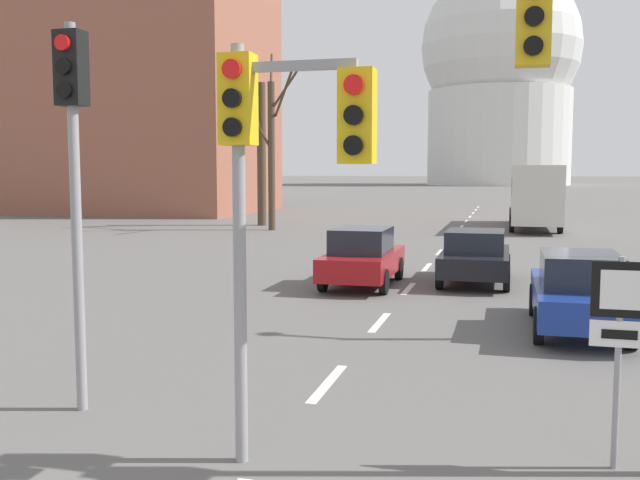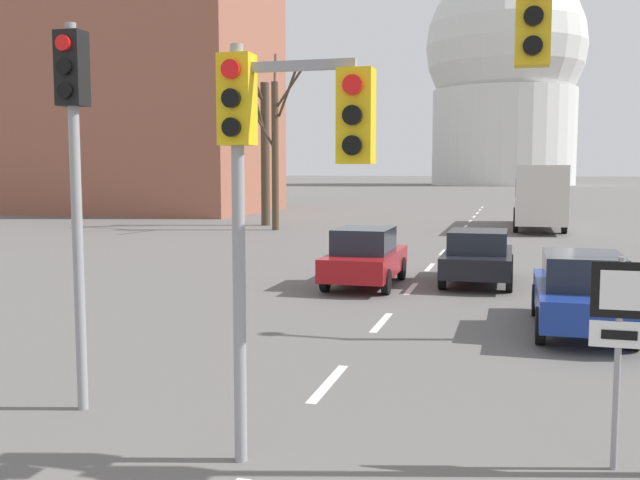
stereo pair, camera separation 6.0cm
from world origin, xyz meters
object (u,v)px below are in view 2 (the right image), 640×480
(traffic_signal_near_right, at_px, (626,72))
(traffic_signal_centre_tall, at_px, (278,151))
(sedan_near_left, at_px, (478,256))
(city_bus, at_px, (539,192))
(sedan_mid_centre, at_px, (581,291))
(traffic_signal_near_left, at_px, (74,144))
(route_sign_post, at_px, (619,327))
(sedan_near_right, at_px, (365,257))

(traffic_signal_near_right, xyz_separation_m, traffic_signal_centre_tall, (-3.48, -0.80, -0.79))
(sedan_near_left, bearing_deg, city_bus, 83.80)
(traffic_signal_near_right, distance_m, traffic_signal_centre_tall, 3.66)
(traffic_signal_near_right, xyz_separation_m, sedan_mid_centre, (0.27, 6.98, -3.41))
(traffic_signal_near_left, relative_size, sedan_near_left, 1.21)
(traffic_signal_near_left, bearing_deg, route_sign_post, -1.80)
(sedan_near_right, distance_m, city_bus, 22.84)
(traffic_signal_near_right, distance_m, sedan_near_left, 13.28)
(sedan_near_right, bearing_deg, sedan_mid_centre, -39.98)
(city_bus, bearing_deg, traffic_signal_near_left, -101.69)
(traffic_signal_centre_tall, distance_m, city_bus, 34.65)
(sedan_near_left, xyz_separation_m, sedan_mid_centre, (2.29, -5.69, 0.02))
(traffic_signal_centre_tall, xyz_separation_m, city_bus, (3.74, 34.42, -1.38))
(sedan_near_left, bearing_deg, sedan_near_right, -157.87)
(traffic_signal_near_left, height_order, sedan_near_left, traffic_signal_near_left)
(traffic_signal_near_left, relative_size, sedan_mid_centre, 1.16)
(traffic_signal_centre_tall, height_order, route_sign_post, traffic_signal_centre_tall)
(sedan_near_right, bearing_deg, traffic_signal_near_left, -98.13)
(traffic_signal_near_left, height_order, route_sign_post, traffic_signal_near_left)
(traffic_signal_near_left, xyz_separation_m, city_bus, (6.90, 33.36, -1.52))
(traffic_signal_near_right, relative_size, traffic_signal_near_left, 1.09)
(traffic_signal_centre_tall, relative_size, sedan_mid_centre, 1.04)
(traffic_signal_centre_tall, bearing_deg, traffic_signal_near_left, 161.59)
(sedan_near_right, relative_size, sedan_mid_centre, 0.96)
(sedan_near_right, distance_m, sedan_mid_centre, 6.94)
(traffic_signal_near_right, xyz_separation_m, sedan_near_right, (-5.05, 11.44, -3.40))
(traffic_signal_near_right, height_order, route_sign_post, traffic_signal_near_right)
(traffic_signal_near_right, height_order, sedan_mid_centre, traffic_signal_near_right)
(sedan_near_right, bearing_deg, city_bus, 76.54)
(sedan_near_right, height_order, city_bus, city_bus)
(sedan_near_right, bearing_deg, traffic_signal_centre_tall, -82.69)
(traffic_signal_centre_tall, bearing_deg, sedan_mid_centre, 64.26)
(sedan_near_left, bearing_deg, route_sign_post, -80.74)
(traffic_signal_near_left, xyz_separation_m, sedan_near_right, (1.60, 11.19, -2.74))
(sedan_mid_centre, bearing_deg, traffic_signal_near_left, -135.82)
(route_sign_post, bearing_deg, city_bus, 89.63)
(traffic_signal_centre_tall, xyz_separation_m, route_sign_post, (3.52, 0.84, -1.86))
(route_sign_post, relative_size, sedan_mid_centre, 0.53)
(sedan_mid_centre, xyz_separation_m, city_bus, (-0.01, 26.64, 1.23))
(traffic_signal_centre_tall, xyz_separation_m, sedan_near_left, (1.46, 13.47, -2.63))
(traffic_signal_near_right, bearing_deg, route_sign_post, 47.51)
(traffic_signal_near_right, relative_size, route_sign_post, 2.41)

